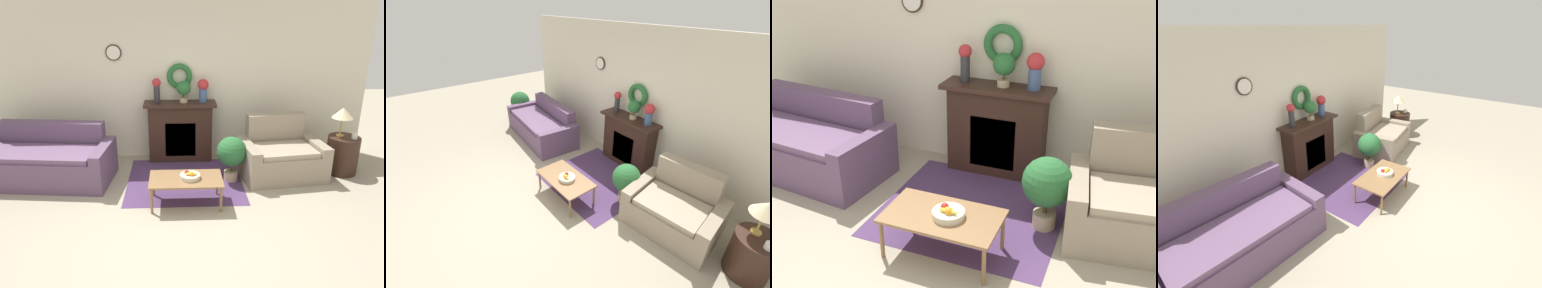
{
  "view_description": "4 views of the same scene",
  "coord_description": "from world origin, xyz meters",
  "views": [
    {
      "loc": [
        0.03,
        -3.82,
        2.66
      ],
      "look_at": [
        0.26,
        1.45,
        0.66
      ],
      "focal_mm": 35.0,
      "sensor_mm": 36.0,
      "label": 1
    },
    {
      "loc": [
        3.06,
        -1.19,
        3.07
      ],
      "look_at": [
        -0.24,
        1.4,
        0.68
      ],
      "focal_mm": 24.0,
      "sensor_mm": 36.0,
      "label": 2
    },
    {
      "loc": [
        1.5,
        -2.07,
        2.55
      ],
      "look_at": [
        0.09,
        1.44,
        0.79
      ],
      "focal_mm": 42.0,
      "sensor_mm": 36.0,
      "label": 3
    },
    {
      "loc": [
        -3.19,
        -0.88,
        2.71
      ],
      "look_at": [
        0.26,
        1.59,
        0.73
      ],
      "focal_mm": 24.0,
      "sensor_mm": 36.0,
      "label": 4
    }
  ],
  "objects": [
    {
      "name": "ground_plane",
      "position": [
        0.0,
        0.0,
        0.0
      ],
      "size": [
        16.0,
        16.0,
        0.0
      ],
      "primitive_type": "plane",
      "color": "#9E937F"
    },
    {
      "name": "fruit_bowl",
      "position": [
        0.2,
        0.81,
        0.43
      ],
      "size": [
        0.28,
        0.28,
        0.11
      ],
      "color": "beige",
      "rests_on": "coffee_table"
    },
    {
      "name": "wall_back",
      "position": [
        -0.0,
        2.65,
        1.35
      ],
      "size": [
        6.8,
        0.16,
        2.7
      ],
      "color": "beige",
      "rests_on": "ground_plane"
    },
    {
      "name": "mug",
      "position": [
        2.87,
        1.68,
        0.66
      ],
      "size": [
        0.09,
        0.09,
        0.08
      ],
      "color": "silver",
      "rests_on": "side_table_by_loveseat"
    },
    {
      "name": "floor_rug",
      "position": [
        0.14,
        1.55,
        0.0
      ],
      "size": [
        1.8,
        1.68,
        0.01
      ],
      "color": "#4C335B",
      "rests_on": "ground_plane"
    },
    {
      "name": "table_lamp",
      "position": [
        2.69,
        1.82,
        1.0
      ],
      "size": [
        0.33,
        0.33,
        0.48
      ],
      "color": "#B28E42",
      "rests_on": "side_table_by_loveseat"
    },
    {
      "name": "side_table_by_loveseat",
      "position": [
        2.75,
        1.77,
        0.31
      ],
      "size": [
        0.51,
        0.51,
        0.62
      ],
      "color": "#331E16",
      "rests_on": "ground_plane"
    },
    {
      "name": "loveseat_right",
      "position": [
        1.7,
        1.72,
        0.32
      ],
      "size": [
        1.4,
        1.07,
        0.95
      ],
      "rotation": [
        0.0,
        0.0,
        0.13
      ],
      "color": "gray",
      "rests_on": "ground_plane"
    },
    {
      "name": "vase_on_mantel_right",
      "position": [
        0.49,
        2.45,
        1.29
      ],
      "size": [
        0.19,
        0.19,
        0.4
      ],
      "color": "#3D5684",
      "rests_on": "fireplace"
    },
    {
      "name": "vase_on_mantel_left",
      "position": [
        -0.3,
        2.45,
        1.3
      ],
      "size": [
        0.15,
        0.15,
        0.42
      ],
      "color": "#2D2D33",
      "rests_on": "fireplace"
    },
    {
      "name": "coffee_table",
      "position": [
        0.14,
        0.82,
        0.36
      ],
      "size": [
        1.01,
        0.58,
        0.39
      ],
      "color": "olive",
      "rests_on": "ground_plane"
    },
    {
      "name": "couch_left",
      "position": [
        -2.04,
        1.68,
        0.32
      ],
      "size": [
        2.14,
        1.17,
        0.87
      ],
      "rotation": [
        0.0,
        0.0,
        -0.1
      ],
      "color": "#604766",
      "rests_on": "ground_plane"
    },
    {
      "name": "potted_plant_floor_by_loveseat",
      "position": [
        0.88,
        1.54,
        0.46
      ],
      "size": [
        0.47,
        0.47,
        0.73
      ],
      "color": "tan",
      "rests_on": "ground_plane"
    },
    {
      "name": "potted_plant_on_mantel",
      "position": [
        0.15,
        2.43,
        1.28
      ],
      "size": [
        0.24,
        0.24,
        0.37
      ],
      "color": "tan",
      "rests_on": "fireplace"
    },
    {
      "name": "fireplace",
      "position": [
        0.09,
        2.45,
        0.53
      ],
      "size": [
        1.24,
        0.41,
        1.06
      ],
      "color": "#331E16",
      "rests_on": "ground_plane"
    }
  ]
}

